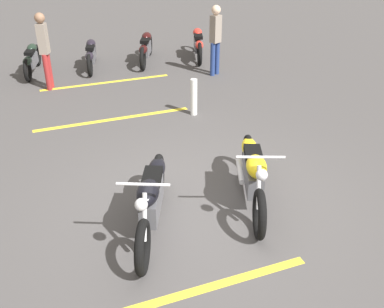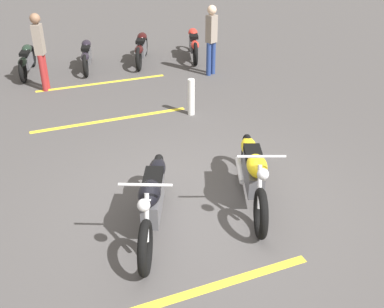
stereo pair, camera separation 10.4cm
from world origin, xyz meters
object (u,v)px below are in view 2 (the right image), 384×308
(motorcycle_bright_foreground, at_px, (253,172))
(motorcycle_row_far_left, at_px, (194,43))
(motorcycle_row_left, at_px, (141,48))
(bollard_post, at_px, (191,97))
(motorcycle_dark_foreground, at_px, (153,198))
(bystander_near_row, at_px, (40,48))
(motorcycle_row_center, at_px, (87,55))
(bystander_secondary, at_px, (211,37))
(motorcycle_row_right, at_px, (27,60))

(motorcycle_bright_foreground, bearing_deg, motorcycle_row_far_left, -173.67)
(motorcycle_row_left, distance_m, bollard_post, 3.84)
(motorcycle_bright_foreground, distance_m, motorcycle_dark_foreground, 1.54)
(bystander_near_row, bearing_deg, motorcycle_row_center, -115.02)
(motorcycle_dark_foreground, relative_size, motorcycle_row_left, 1.06)
(bystander_secondary, bearing_deg, motorcycle_bright_foreground, 136.54)
(motorcycle_row_right, bearing_deg, motorcycle_dark_foreground, -157.70)
(motorcycle_dark_foreground, distance_m, motorcycle_row_far_left, 7.85)
(motorcycle_dark_foreground, distance_m, bystander_near_row, 6.07)
(motorcycle_bright_foreground, height_order, motorcycle_row_right, motorcycle_bright_foreground)
(motorcycle_row_right, height_order, bystander_near_row, bystander_near_row)
(motorcycle_row_right, height_order, bystander_secondary, bystander_secondary)
(motorcycle_row_left, xyz_separation_m, bystander_near_row, (-1.35, 2.63, 0.56))
(motorcycle_row_right, bearing_deg, motorcycle_row_center, -81.38)
(motorcycle_row_far_left, height_order, motorcycle_row_left, motorcycle_row_far_left)
(motorcycle_row_left, height_order, motorcycle_row_right, motorcycle_row_left)
(motorcycle_row_right, distance_m, bystander_secondary, 4.79)
(motorcycle_row_far_left, bearing_deg, motorcycle_row_right, 104.91)
(motorcycle_row_left, distance_m, bystander_secondary, 2.20)
(motorcycle_bright_foreground, relative_size, motorcycle_row_right, 1.13)
(motorcycle_row_left, bearing_deg, motorcycle_row_far_left, -70.86)
(motorcycle_row_far_left, relative_size, motorcycle_row_right, 1.09)
(motorcycle_dark_foreground, bearing_deg, bystander_secondary, 172.92)
(motorcycle_row_center, height_order, bystander_near_row, bystander_near_row)
(bystander_near_row, bearing_deg, motorcycle_dark_foreground, 118.59)
(motorcycle_row_right, xyz_separation_m, bystander_near_row, (-1.27, -0.40, 0.60))
(motorcycle_bright_foreground, height_order, motorcycle_row_far_left, motorcycle_bright_foreground)
(bystander_secondary, height_order, bollard_post, bystander_secondary)
(bystander_secondary, relative_size, bollard_post, 2.28)
(motorcycle_dark_foreground, height_order, motorcycle_row_right, motorcycle_dark_foreground)
(motorcycle_dark_foreground, relative_size, bollard_post, 2.77)
(motorcycle_row_far_left, bearing_deg, motorcycle_dark_foreground, 171.87)
(motorcycle_dark_foreground, relative_size, bystander_secondary, 1.22)
(motorcycle_row_far_left, bearing_deg, bystander_secondary, -167.12)
(motorcycle_bright_foreground, bearing_deg, motorcycle_dark_foreground, -64.84)
(bystander_near_row, relative_size, bystander_secondary, 1.01)
(motorcycle_dark_foreground, bearing_deg, motorcycle_row_right, -147.55)
(motorcycle_row_far_left, bearing_deg, bystander_near_row, 121.91)
(motorcycle_row_center, bearing_deg, motorcycle_row_right, 98.62)
(bystander_near_row, relative_size, bollard_post, 2.31)
(motorcycle_row_far_left, relative_size, bystander_secondary, 1.19)
(motorcycle_bright_foreground, distance_m, bystander_near_row, 6.37)
(motorcycle_bright_foreground, bearing_deg, motorcycle_row_right, -138.15)
(motorcycle_row_right, bearing_deg, bystander_secondary, -97.99)
(motorcycle_row_left, height_order, motorcycle_row_center, motorcycle_row_left)
(bystander_near_row, bearing_deg, bystander_secondary, -165.35)
(bystander_secondary, bearing_deg, motorcycle_row_right, 42.95)
(motorcycle_row_right, distance_m, bystander_near_row, 1.46)
(motorcycle_dark_foreground, distance_m, motorcycle_row_left, 7.41)
(motorcycle_dark_foreground, bearing_deg, motorcycle_bright_foreground, 117.31)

